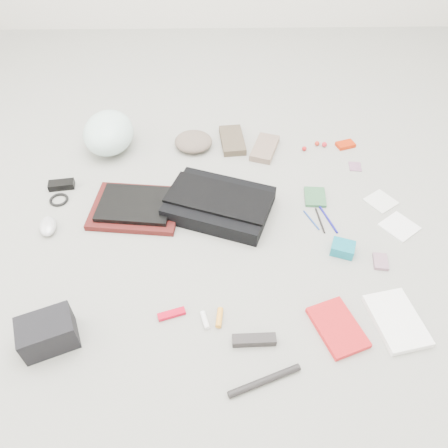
{
  "coord_description": "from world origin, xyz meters",
  "views": [
    {
      "loc": [
        -0.02,
        -1.2,
        1.32
      ],
      "look_at": [
        0.0,
        0.0,
        0.05
      ],
      "focal_mm": 35.0,
      "sensor_mm": 36.0,
      "label": 1
    }
  ],
  "objects_px": {
    "messenger_bag": "(219,204)",
    "book_red": "(338,327)",
    "camera_bag": "(48,333)",
    "bike_helmet": "(109,133)",
    "laptop": "(135,204)",
    "accordion_wallet": "(343,248)"
  },
  "relations": [
    {
      "from": "messenger_bag",
      "to": "book_red",
      "type": "xyz_separation_m",
      "value": [
        0.39,
        -0.58,
        -0.02
      ]
    },
    {
      "from": "camera_bag",
      "to": "book_red",
      "type": "distance_m",
      "value": 0.96
    },
    {
      "from": "bike_helmet",
      "to": "camera_bag",
      "type": "bearing_deg",
      "value": -91.03
    },
    {
      "from": "camera_bag",
      "to": "book_red",
      "type": "xyz_separation_m",
      "value": [
        0.95,
        0.03,
        -0.05
      ]
    },
    {
      "from": "bike_helmet",
      "to": "messenger_bag",
      "type": "bearing_deg",
      "value": -39.85
    },
    {
      "from": "laptop",
      "to": "camera_bag",
      "type": "height_order",
      "value": "camera_bag"
    },
    {
      "from": "bike_helmet",
      "to": "book_red",
      "type": "xyz_separation_m",
      "value": [
        0.92,
        -1.03,
        -0.08
      ]
    },
    {
      "from": "messenger_bag",
      "to": "accordion_wallet",
      "type": "xyz_separation_m",
      "value": [
        0.48,
        -0.24,
        -0.01
      ]
    },
    {
      "from": "camera_bag",
      "to": "accordion_wallet",
      "type": "distance_m",
      "value": 1.1
    },
    {
      "from": "camera_bag",
      "to": "book_red",
      "type": "height_order",
      "value": "camera_bag"
    },
    {
      "from": "messenger_bag",
      "to": "laptop",
      "type": "relative_size",
      "value": 1.38
    },
    {
      "from": "accordion_wallet",
      "to": "camera_bag",
      "type": "bearing_deg",
      "value": -140.69
    },
    {
      "from": "bike_helmet",
      "to": "camera_bag",
      "type": "xyz_separation_m",
      "value": [
        -0.03,
        -1.06,
        -0.03
      ]
    },
    {
      "from": "messenger_bag",
      "to": "laptop",
      "type": "height_order",
      "value": "messenger_bag"
    },
    {
      "from": "messenger_bag",
      "to": "book_red",
      "type": "relative_size",
      "value": 2.07
    },
    {
      "from": "messenger_bag",
      "to": "accordion_wallet",
      "type": "relative_size",
      "value": 4.8
    },
    {
      "from": "bike_helmet",
      "to": "accordion_wallet",
      "type": "distance_m",
      "value": 1.23
    },
    {
      "from": "laptop",
      "to": "messenger_bag",
      "type": "bearing_deg",
      "value": 4.92
    },
    {
      "from": "bike_helmet",
      "to": "book_red",
      "type": "bearing_deg",
      "value": -47.53
    },
    {
      "from": "book_red",
      "to": "laptop",
      "type": "bearing_deg",
      "value": 121.74
    },
    {
      "from": "book_red",
      "to": "accordion_wallet",
      "type": "relative_size",
      "value": 2.32
    },
    {
      "from": "messenger_bag",
      "to": "laptop",
      "type": "xyz_separation_m",
      "value": [
        -0.36,
        0.01,
        0.0
      ]
    }
  ]
}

